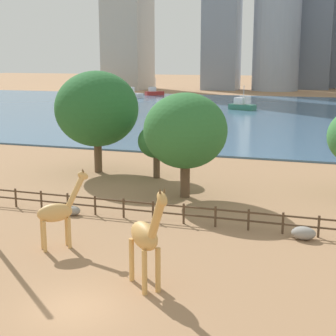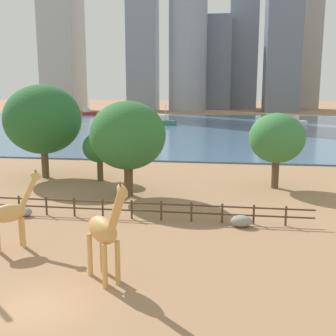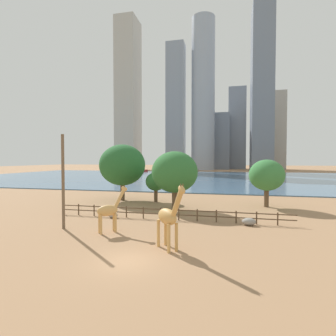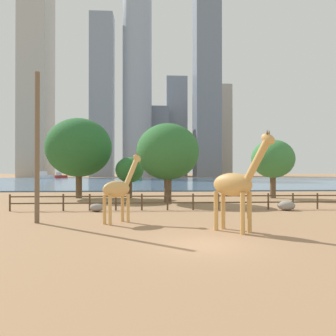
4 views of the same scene
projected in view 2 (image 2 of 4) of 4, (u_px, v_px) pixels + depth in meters
name	position (u px, v px, depth m)	size (l,w,h in m)	color
ground_plane	(196.00, 127.00, 94.68)	(400.00, 400.00, 0.00)	#9E7551
harbor_water	(195.00, 128.00, 91.75)	(180.00, 86.00, 0.20)	#476B8C
giraffe_tall	(105.00, 231.00, 18.82)	(2.87, 3.05, 5.06)	tan
giraffe_companion	(11.00, 213.00, 22.89)	(2.49, 2.41, 4.28)	tan
boulder_near_fence	(241.00, 221.00, 26.75)	(1.37, 0.99, 0.74)	gray
boulder_by_pole	(24.00, 212.00, 28.93)	(1.07, 0.81, 0.60)	gray
enclosure_fence	(110.00, 207.00, 28.52)	(26.12, 0.14, 1.30)	#4C3826
tree_left_large	(100.00, 148.00, 39.63)	(3.18, 3.18, 4.62)	brown
tree_center_broad	(43.00, 120.00, 40.45)	(7.38, 7.38, 9.03)	brown
tree_right_tall	(277.00, 138.00, 36.34)	(4.80, 4.80, 6.60)	brown
tree_left_small	(128.00, 136.00, 33.68)	(6.10, 6.10, 7.71)	brown
boat_ferry	(88.00, 113.00, 132.60)	(4.92, 4.68, 4.50)	#B22D28
boat_sailboat	(164.00, 122.00, 97.30)	(5.56, 3.60, 4.71)	#337259
boat_tug	(68.00, 114.00, 123.05)	(6.37, 4.19, 2.64)	silver
boat_barge	(296.00, 122.00, 97.53)	(4.91, 3.42, 2.04)	silver
skyline_block_central	(244.00, 42.00, 174.30)	(11.45, 11.02, 54.77)	gray
skyline_block_right	(142.00, 3.00, 154.60)	(11.03, 9.49, 78.21)	gray
skyline_tower_short	(218.00, 64.00, 168.44)	(10.52, 12.75, 36.28)	slate
skyline_block_wide	(306.00, 46.00, 168.90)	(11.09, 8.59, 50.49)	#ADA89E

